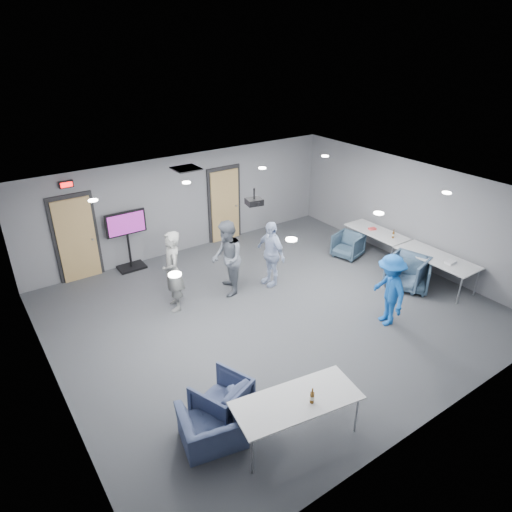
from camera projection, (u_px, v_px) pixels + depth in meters
floor at (272, 311)px, 10.16m from camera, size 9.00×9.00×0.00m
ceiling at (274, 196)px, 8.96m from camera, size 9.00×9.00×0.00m
wall_back at (186, 203)px, 12.51m from camera, size 9.00×0.02×2.70m
wall_front at (437, 358)px, 6.62m from camera, size 9.00×0.02×2.70m
wall_left at (46, 329)px, 7.27m from camera, size 0.02×8.00×2.70m
wall_right at (412, 213)px, 11.86m from camera, size 0.02×8.00×2.70m
door_left at (77, 239)px, 11.07m from camera, size 1.06×0.17×2.24m
door_right at (225, 205)px, 13.21m from camera, size 1.06×0.17×2.24m
exit_sign at (66, 184)px, 10.44m from camera, size 0.32×0.08×0.16m
hvac_diffuser at (186, 168)px, 10.77m from camera, size 0.60×0.60×0.03m
downlights at (274, 197)px, 8.97m from camera, size 6.18×3.78×0.02m
person_a at (173, 271)px, 9.90m from camera, size 0.60×0.76×1.84m
person_b at (227, 259)px, 10.49m from camera, size 0.99×1.09×1.81m
person_c at (271, 253)px, 10.93m from camera, size 0.44×0.98×1.64m
person_d at (389, 290)px, 9.43m from camera, size 0.91×1.17×1.59m
chair_right_a at (348, 245)px, 12.48m from camera, size 0.89×0.88×0.66m
chair_right_b at (407, 272)px, 11.00m from camera, size 1.05×1.04×0.78m
chair_right_c at (413, 277)px, 10.88m from camera, size 1.03×1.03×0.68m
chair_front_a at (222, 399)px, 7.25m from camera, size 1.00×1.02×0.72m
chair_front_b at (213, 427)px, 6.80m from camera, size 1.13×1.04×0.63m
table_right_a at (377, 233)px, 12.37m from camera, size 0.73×1.76×0.73m
table_right_b at (437, 259)px, 10.97m from camera, size 0.82×1.96×0.73m
table_front_left at (297, 402)px, 6.75m from camera, size 2.03×1.10×0.73m
bottle_front at (312, 397)px, 6.64m from camera, size 0.07×0.07×0.26m
bottle_right at (393, 235)px, 11.92m from camera, size 0.06×0.06×0.24m
snack_box at (372, 229)px, 12.45m from camera, size 0.23×0.18×0.04m
wrapper at (451, 262)px, 10.64m from camera, size 0.25×0.17×0.05m
tv_stand at (128, 237)px, 11.60m from camera, size 1.03×0.49×1.58m
projector at (254, 202)px, 9.53m from camera, size 0.38×0.35×0.36m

